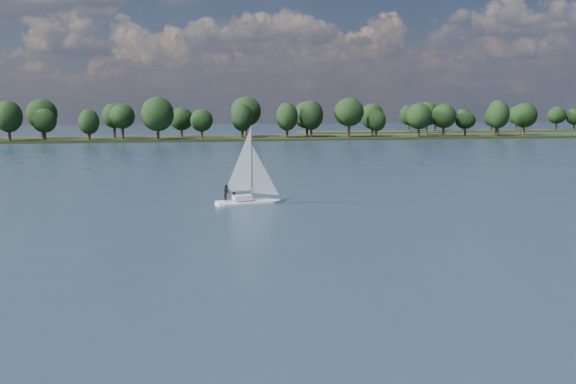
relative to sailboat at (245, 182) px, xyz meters
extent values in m
plane|color=#233342|center=(6.27, 51.45, -2.57)|extent=(700.00, 700.00, 0.00)
cube|color=black|center=(6.27, 163.45, -2.57)|extent=(660.00, 40.00, 1.50)
cube|color=black|center=(166.27, 211.45, -2.57)|extent=(220.00, 30.00, 1.40)
cube|color=white|center=(0.10, 0.00, -2.57)|extent=(7.25, 3.31, 0.82)
cube|color=white|center=(0.10, 0.00, -1.75)|extent=(2.26, 1.62, 0.51)
cylinder|color=silver|center=(0.10, 0.00, 2.11)|extent=(0.12, 0.12, 8.23)
imported|color=black|center=(-1.25, 0.46, -1.13)|extent=(0.47, 0.68, 1.77)
imported|color=black|center=(-2.19, -0.34, -1.13)|extent=(0.79, 0.95, 1.77)
camera|label=1|loc=(-9.94, -71.32, 8.12)|focal=40.00mm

